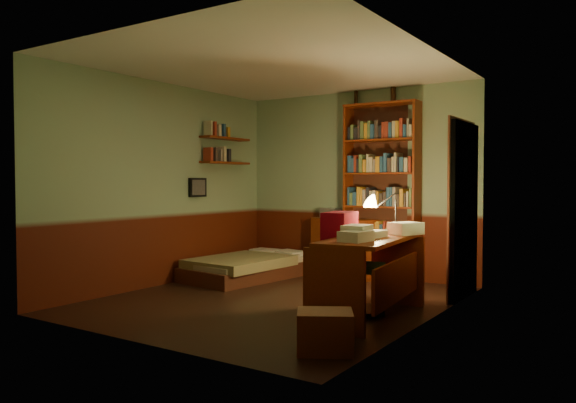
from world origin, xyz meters
The scene contains 24 objects.
floor centered at (0.00, 0.00, -0.01)m, with size 3.50×4.00×0.02m, color black.
ceiling centered at (0.00, 0.00, 2.61)m, with size 3.50×4.00×0.02m, color silver.
wall_back centered at (0.00, 2.01, 1.30)m, with size 3.50×0.02×2.60m, color #84A37E.
wall_left centered at (-1.76, 0.00, 1.30)m, with size 0.02×4.00×2.60m, color #84A37E.
wall_right centered at (1.76, 0.00, 1.30)m, with size 0.02×4.00×2.60m, color #84A37E.
wall_front centered at (0.00, -2.01, 1.30)m, with size 3.50×0.02×2.60m, color #84A37E.
doorway centered at (1.72, 1.30, 1.00)m, with size 0.06×0.90×2.00m, color black.
door_trim centered at (1.69, 1.30, 1.00)m, with size 0.02×0.98×2.08m, color #462114.
bed centered at (-1.14, 0.97, 0.26)m, with size 0.94×1.75×0.52m, color olive.
dresser centered at (-0.06, 1.76, 0.41)m, with size 0.92×0.46×0.82m, color #68240C.
mini_stereo centered at (-0.35, 1.89, 0.89)m, with size 0.25×0.19×0.14m, color #B2B2B7.
bookshelf centered at (0.45, 1.85, 1.19)m, with size 1.02×0.32×2.38m, color #68240C.
bottle_left centered at (0.01, 1.96, 2.49)m, with size 0.06×0.06×0.21m, color black.
bottle_right centered at (0.57, 1.96, 2.52)m, with size 0.07×0.07×0.27m, color black.
desk centered at (1.23, -0.17, 0.39)m, with size 0.61×1.46×0.78m, color #68240C.
paper_stack centered at (1.40, 0.33, 0.85)m, with size 0.23×0.31×0.13m, color silver.
desk_lamp centered at (1.19, 0.56, 1.12)m, with size 0.20×0.20×0.67m, color black.
office_chair centered at (1.06, -0.07, 0.50)m, with size 0.50×0.44×0.99m, color #26502A.
red_jacket centered at (0.89, 0.13, 1.26)m, with size 0.25×0.46×0.54m, color #AE0921.
wall_shelf_lower centered at (-1.64, 1.10, 1.60)m, with size 0.20×0.90×0.03m, color #68240C.
wall_shelf_upper centered at (-1.64, 1.10, 1.95)m, with size 0.20×0.90×0.03m, color #68240C.
framed_picture centered at (-1.72, 0.60, 1.25)m, with size 0.04×0.32×0.26m, color black.
cardboard_box_a centered at (1.42, -1.38, 0.16)m, with size 0.43×0.34×0.32m, color #9B6B4D.
cardboard_box_b centered at (1.36, -1.21, 0.12)m, with size 0.33×0.27×0.23m, color #9B6B4D.
Camera 1 is at (3.56, -5.14, 1.33)m, focal length 35.00 mm.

